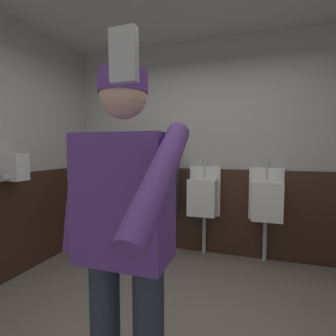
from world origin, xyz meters
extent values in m
cube|color=#B2B2AD|center=(0.00, 1.79, 1.38)|extent=(4.40, 0.12, 2.77)
cube|color=#382319|center=(0.00, 1.72, 0.56)|extent=(3.80, 0.03, 1.11)
cube|color=white|center=(-0.81, 1.70, 0.83)|extent=(0.40, 0.05, 0.65)
cube|color=white|center=(-0.81, 1.53, 0.78)|extent=(0.34, 0.30, 0.45)
cylinder|color=#B7BABF|center=(-0.81, 1.69, 1.12)|extent=(0.04, 0.04, 0.24)
cylinder|color=#B7BABF|center=(-0.81, 1.66, 0.28)|extent=(0.05, 0.05, 0.55)
cube|color=white|center=(-0.06, 1.70, 0.83)|extent=(0.40, 0.05, 0.65)
cube|color=white|center=(-0.06, 1.53, 0.78)|extent=(0.34, 0.30, 0.45)
cylinder|color=#B7BABF|center=(-0.06, 1.69, 1.12)|extent=(0.04, 0.04, 0.24)
cylinder|color=#B7BABF|center=(-0.06, 1.66, 0.28)|extent=(0.05, 0.05, 0.55)
cube|color=white|center=(0.69, 1.70, 0.83)|extent=(0.40, 0.05, 0.65)
cube|color=white|center=(0.69, 1.53, 0.78)|extent=(0.34, 0.30, 0.45)
cylinder|color=#B7BABF|center=(0.69, 1.69, 1.12)|extent=(0.04, 0.04, 0.24)
cylinder|color=#B7BABF|center=(0.69, 1.66, 0.28)|extent=(0.05, 0.05, 0.55)
cube|color=#4C4C51|center=(-0.43, 1.50, 0.95)|extent=(0.04, 0.40, 0.90)
cube|color=#60388C|center=(-0.01, -0.63, 1.16)|extent=(0.40, 0.24, 0.56)
cylinder|color=#60388C|center=(-0.26, -0.63, 1.17)|extent=(0.17, 0.09, 0.56)
cylinder|color=#60388C|center=(0.24, -0.86, 1.28)|extent=(0.09, 0.50, 0.39)
sphere|color=#D8AD8C|center=(-0.01, -0.63, 1.60)|extent=(0.20, 0.20, 0.20)
cylinder|color=#60388C|center=(-0.01, -0.63, 1.66)|extent=(0.21, 0.21, 0.09)
cube|color=silver|center=(0.26, -1.14, 1.57)|extent=(0.06, 0.02, 0.11)
cube|color=silver|center=(-1.78, 0.36, 1.19)|extent=(0.24, 0.16, 0.28)
cylinder|color=#B7BABF|center=(-1.78, 0.26, 1.09)|extent=(0.07, 0.10, 0.07)
camera|label=1|loc=(0.52, -1.63, 1.38)|focal=27.51mm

